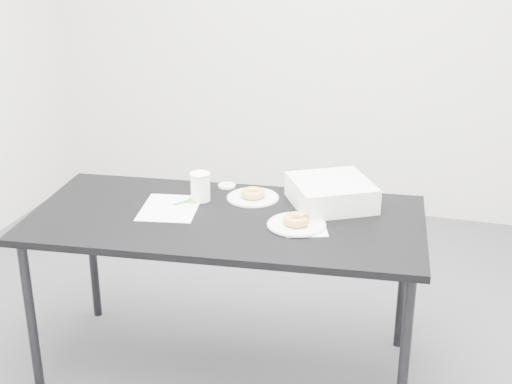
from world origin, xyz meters
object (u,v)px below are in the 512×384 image
(plate_far, at_px, (253,198))
(donut_far, at_px, (253,193))
(pen, at_px, (188,201))
(table, at_px, (226,229))
(donut_near, at_px, (297,220))
(bakery_box, at_px, (331,193))
(scorecard, at_px, (170,208))
(plate_near, at_px, (297,225))
(coffee_cup, at_px, (200,187))

(plate_far, xyz_separation_m, donut_far, (0.00, 0.00, 0.02))
(pen, distance_m, donut_far, 0.30)
(table, bearing_deg, donut_near, -8.10)
(donut_far, relative_size, bakery_box, 0.33)
(scorecard, bearing_deg, plate_far, 23.59)
(pen, bearing_deg, plate_near, -65.43)
(coffee_cup, bearing_deg, donut_near, -18.24)
(scorecard, xyz_separation_m, plate_near, (0.59, -0.03, 0.01))
(scorecard, height_order, plate_near, plate_near)
(donut_near, bearing_deg, plate_near, 0.00)
(plate_far, relative_size, bakery_box, 0.71)
(table, height_order, pen, pen)
(donut_far, bearing_deg, scorecard, -146.36)
(table, distance_m, scorecard, 0.28)
(plate_near, distance_m, plate_far, 0.36)
(table, distance_m, bakery_box, 0.50)
(coffee_cup, bearing_deg, pen, -137.80)
(pen, height_order, plate_near, pen)
(scorecard, bearing_deg, bakery_box, 9.57)
(pen, height_order, donut_far, donut_far)
(pen, relative_size, donut_near, 1.25)
(coffee_cup, distance_m, bakery_box, 0.59)
(plate_near, distance_m, coffee_cup, 0.52)
(table, relative_size, coffee_cup, 13.45)
(scorecard, height_order, bakery_box, bakery_box)
(scorecard, height_order, coffee_cup, coffee_cup)
(scorecard, xyz_separation_m, donut_near, (0.59, -0.03, 0.03))
(table, bearing_deg, coffee_cup, 133.43)
(donut_near, bearing_deg, bakery_box, 71.07)
(donut_near, height_order, coffee_cup, coffee_cup)
(table, xyz_separation_m, plate_far, (0.05, 0.23, 0.06))
(donut_near, relative_size, plate_far, 0.49)
(table, xyz_separation_m, donut_far, (0.05, 0.23, 0.08))
(table, bearing_deg, scorecard, 170.46)
(table, bearing_deg, donut_far, 71.26)
(plate_near, relative_size, plate_far, 1.04)
(plate_near, distance_m, donut_far, 0.36)
(scorecard, relative_size, donut_near, 2.68)
(plate_near, xyz_separation_m, coffee_cup, (-0.49, 0.16, 0.06))
(plate_far, xyz_separation_m, coffee_cup, (-0.22, -0.09, 0.06))
(coffee_cup, height_order, bakery_box, coffee_cup)
(scorecard, bearing_deg, donut_far, 23.59)
(scorecard, distance_m, donut_near, 0.59)
(pen, bearing_deg, coffee_cup, -10.85)
(donut_near, distance_m, coffee_cup, 0.52)
(pen, relative_size, coffee_cup, 1.10)
(pen, relative_size, donut_far, 1.29)
(table, height_order, plate_near, plate_near)
(table, xyz_separation_m, pen, (-0.22, 0.10, 0.07))
(donut_near, xyz_separation_m, plate_far, (-0.26, 0.25, -0.03))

